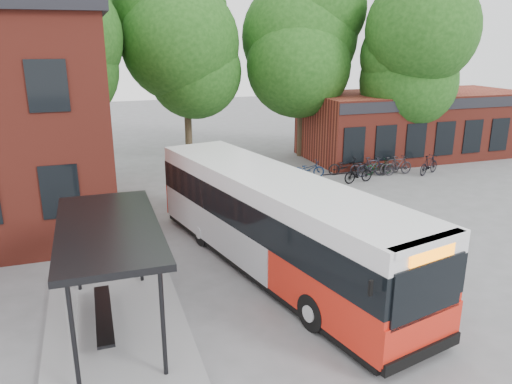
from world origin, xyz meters
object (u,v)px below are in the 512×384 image
object	(u,v)px
bicycle_4	(364,166)
bicycle_6	(378,167)
bicycle_0	(308,169)
bicycle_1	(358,173)
bicycle_2	(345,166)
bicycle_3	(372,167)
bus_shelter	(113,278)
bicycle_extra_0	(429,165)
city_bus	(275,224)
bicycle_5	(390,165)
bicycle_7	(398,165)

from	to	relation	value
bicycle_4	bicycle_6	world-z (taller)	bicycle_4
bicycle_0	bicycle_1	distance (m)	2.70
bicycle_2	bicycle_3	size ratio (longest dim) A/B	1.05
bicycle_6	bicycle_0	bearing A→B (deg)	84.27
bus_shelter	bicycle_extra_0	world-z (taller)	bus_shelter
bicycle_0	bicycle_6	size ratio (longest dim) A/B	1.09
city_bus	bicycle_extra_0	distance (m)	14.93
city_bus	bicycle_1	bearing A→B (deg)	33.52
city_bus	bicycle_3	xyz separation A→B (m)	(9.06, 9.03, -1.01)
bus_shelter	bicycle_6	world-z (taller)	bus_shelter
bus_shelter	city_bus	distance (m)	5.49
bicycle_6	bus_shelter	bearing A→B (deg)	130.32
bicycle_5	bicycle_6	world-z (taller)	bicycle_5
bicycle_7	bicycle_extra_0	xyz separation A→B (m)	(1.67, -0.46, 0.01)
bicycle_2	bicycle_extra_0	world-z (taller)	bicycle_extra_0
bicycle_3	bicycle_6	size ratio (longest dim) A/B	1.10
bicycle_4	bicycle_5	world-z (taller)	bicycle_5
bicycle_6	bicycle_7	size ratio (longest dim) A/B	0.92
city_bus	bicycle_1	size ratio (longest dim) A/B	7.00
bicycle_7	bicycle_6	bearing A→B (deg)	64.64
bicycle_5	bicycle_7	xyz separation A→B (m)	(0.33, -0.25, 0.04)
bicycle_4	bicycle_extra_0	bearing A→B (deg)	-108.38
bicycle_1	bicycle_2	world-z (taller)	bicycle_1
bicycle_6	bicycle_extra_0	distance (m)	2.80
bicycle_2	bicycle_extra_0	distance (m)	4.65
bicycle_0	bicycle_7	distance (m)	5.05
bicycle_2	bicycle_extra_0	bearing A→B (deg)	-95.77
bicycle_3	bicycle_extra_0	xyz separation A→B (m)	(3.23, -0.61, 0.00)
bicycle_7	city_bus	bearing A→B (deg)	127.36
bicycle_3	bicycle_4	xyz separation A→B (m)	(-0.15, 0.59, -0.10)
bicycle_2	bicycle_4	size ratio (longest dim) A/B	1.13
bicycle_0	bicycle_extra_0	size ratio (longest dim) A/B	0.99
city_bus	bicycle_6	distance (m)	13.43
bicycle_3	bicycle_extra_0	bearing A→B (deg)	-100.28
bicycle_2	bicycle_extra_0	size ratio (longest dim) A/B	1.04
bicycle_1	bicycle_3	bearing A→B (deg)	-63.09
bicycle_1	bicycle_6	size ratio (longest dim) A/B	1.06
city_bus	bicycle_0	bearing A→B (deg)	47.21
bicycle_6	bicycle_7	xyz separation A→B (m)	(0.98, -0.41, 0.11)
bicycle_2	bicycle_4	xyz separation A→B (m)	(1.07, -0.15, -0.06)
bus_shelter	bicycle_0	size ratio (longest dim) A/B	3.92
bicycle_1	bicycle_3	size ratio (longest dim) A/B	0.97
bicycle_0	bicycle_6	bearing A→B (deg)	-90.63
bus_shelter	bicycle_1	xyz separation A→B (m)	(12.83, 10.19, -0.93)
bicycle_0	bicycle_4	bearing A→B (deg)	-86.83
bicycle_4	bicycle_0	bearing A→B (deg)	86.50
bus_shelter	bicycle_5	distance (m)	19.04
bicycle_2	bicycle_7	world-z (taller)	bicycle_7
bicycle_2	bicycle_6	size ratio (longest dim) A/B	1.15
bus_shelter	bicycle_extra_0	size ratio (longest dim) A/B	3.87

